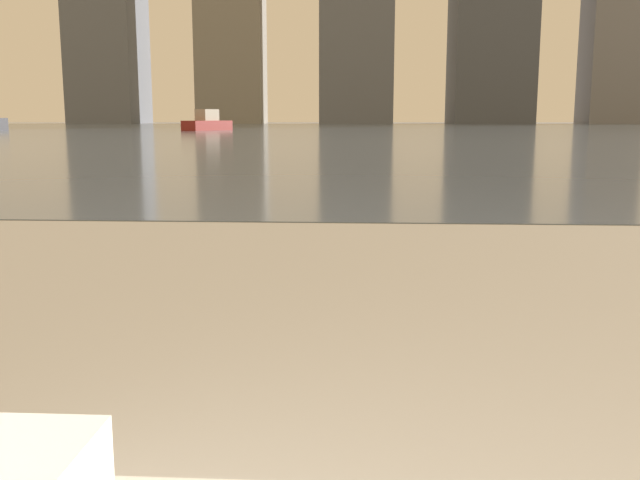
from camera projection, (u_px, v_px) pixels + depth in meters
harbor_water at (361, 129)px, 61.02m from camera, size 180.00×110.00×0.01m
harbor_boat_4 at (207, 123)px, 55.18m from camera, size 3.41×4.50×1.62m
skyline_tower_0 at (106, 21)px, 115.65m from camera, size 10.62×12.04×32.85m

